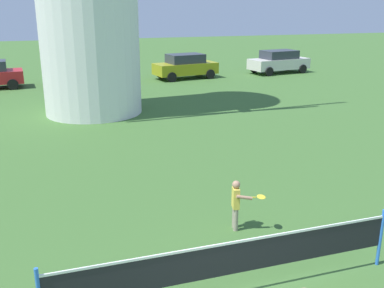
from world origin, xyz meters
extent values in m
cylinder|color=blue|center=(2.99, 1.54, 0.55)|extent=(0.06, 0.06, 1.10)
cube|color=black|center=(0.08, 1.54, 0.68)|extent=(5.78, 0.01, 0.55)
cube|color=white|center=(0.08, 1.54, 0.97)|extent=(5.78, 0.02, 0.04)
cylinder|color=#9E937F|center=(1.07, 3.67, 0.25)|extent=(0.10, 0.10, 0.50)
cylinder|color=#9E937F|center=(1.04, 3.53, 0.25)|extent=(0.10, 0.10, 0.50)
cube|color=#E5CC4C|center=(1.05, 3.60, 0.72)|extent=(0.18, 0.27, 0.44)
sphere|color=tan|center=(1.05, 3.60, 1.02)|extent=(0.17, 0.17, 0.17)
cylinder|color=tan|center=(1.09, 3.75, 0.70)|extent=(0.07, 0.07, 0.33)
cylinder|color=tan|center=(1.17, 3.43, 0.78)|extent=(0.35, 0.14, 0.13)
cylinder|color=yellow|center=(1.30, 3.40, 0.78)|extent=(0.22, 0.07, 0.04)
ellipsoid|color=yellow|center=(1.51, 3.35, 0.78)|extent=(0.23, 0.27, 0.03)
cylinder|color=black|center=(-4.40, 24.06, 0.30)|extent=(0.61, 0.22, 0.60)
cylinder|color=black|center=(-4.28, 22.37, 0.30)|extent=(0.61, 0.22, 0.60)
cube|color=#334C99|center=(-0.17, 23.11, 0.65)|extent=(3.84, 1.77, 0.70)
cube|color=#2D333D|center=(-0.17, 23.11, 1.28)|extent=(2.16, 1.53, 0.56)
cylinder|color=black|center=(1.14, 23.94, 0.30)|extent=(0.60, 0.19, 0.60)
cylinder|color=black|center=(1.11, 22.24, 0.30)|extent=(0.60, 0.19, 0.60)
cylinder|color=black|center=(-1.45, 23.99, 0.30)|extent=(0.60, 0.19, 0.60)
cylinder|color=black|center=(-1.48, 22.29, 0.30)|extent=(0.60, 0.19, 0.60)
cube|color=#999919|center=(6.08, 23.16, 0.65)|extent=(4.20, 2.28, 0.70)
cube|color=#2D333D|center=(6.08, 23.16, 1.28)|extent=(2.43, 1.82, 0.56)
cylinder|color=black|center=(7.29, 24.21, 0.30)|extent=(0.62, 0.27, 0.60)
cylinder|color=black|center=(7.55, 22.53, 0.30)|extent=(0.62, 0.27, 0.60)
cylinder|color=black|center=(4.61, 23.80, 0.30)|extent=(0.62, 0.27, 0.60)
cylinder|color=black|center=(4.87, 22.12, 0.30)|extent=(0.62, 0.27, 0.60)
cube|color=silver|center=(12.95, 23.43, 0.65)|extent=(4.40, 2.31, 0.70)
cube|color=#2D333D|center=(12.95, 23.43, 1.28)|extent=(2.55, 1.83, 0.56)
cylinder|color=black|center=(14.23, 24.49, 0.30)|extent=(0.62, 0.27, 0.60)
cylinder|color=black|center=(14.49, 22.81, 0.30)|extent=(0.62, 0.27, 0.60)
cylinder|color=black|center=(11.41, 24.06, 0.30)|extent=(0.62, 0.27, 0.60)
cylinder|color=black|center=(11.67, 22.38, 0.30)|extent=(0.62, 0.27, 0.60)
camera|label=1|loc=(-2.45, -4.14, 4.54)|focal=41.50mm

